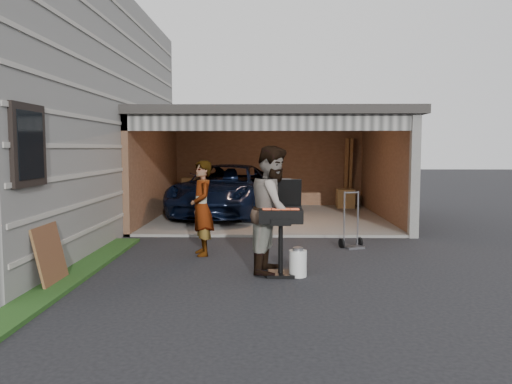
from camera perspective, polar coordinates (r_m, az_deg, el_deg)
The scene contains 10 objects.
ground at distance 7.64m, azimuth -4.01°, elevation -9.85°, with size 80.00×80.00×0.00m, color black.
groundcover_strip at distance 7.26m, azimuth -23.09°, elevation -10.80°, with size 0.50×8.00×0.06m, color #193814.
garage at distance 14.15m, azimuth 1.58°, elevation 4.64°, with size 6.80×6.30×2.90m.
minivan at distance 14.36m, azimuth -3.36°, elevation 0.03°, with size 2.38×5.16×1.43m, color black.
woman at distance 9.17m, azimuth -6.19°, elevation -1.84°, with size 0.63×0.42×1.74m, color #C7DEFB.
man at distance 7.86m, azimuth 2.07°, elevation -1.99°, with size 0.97×0.76×2.00m, color #412519.
bbq_grill at distance 7.67m, azimuth 2.83°, elevation -3.10°, with size 0.66×0.58×1.48m.
propane_tank at distance 7.74m, azimuth 4.81°, elevation -8.13°, with size 0.27×0.27×0.40m, color silver.
plywood_panel at distance 7.73m, azimuth -22.47°, elevation -6.73°, with size 0.04×0.79×0.88m, color #572E1D.
hand_truck at distance 10.06m, azimuth 10.92°, elevation -5.07°, with size 0.51×0.46×1.12m.
Camera 1 is at (0.69, -7.36, 1.96)m, focal length 35.00 mm.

